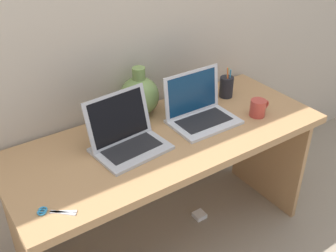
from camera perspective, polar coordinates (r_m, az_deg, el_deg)
The scene contains 10 objects.
ground_plane at distance 2.45m, azimuth 0.00°, elevation -15.80°, with size 6.00×6.00×0.00m, color gray.
back_wall at distance 2.06m, azimuth -5.85°, elevation 14.42°, with size 4.40×0.04×2.40m, color #BCAD99.
desk at distance 2.06m, azimuth 0.00°, elevation -4.77°, with size 1.58×0.64×0.73m.
laptop_left at distance 1.87m, azimuth -6.03°, elevation -1.14°, with size 0.35×0.28×0.25m.
laptop_right at distance 2.07m, azimuth 4.27°, elevation 2.53°, with size 0.33×0.24×0.24m.
green_vase at distance 2.11m, azimuth -4.00°, elevation 4.34°, with size 0.20×0.20×0.26m.
coffee_mug at distance 2.16m, azimuth 12.50°, elevation 2.50°, with size 0.12×0.08×0.09m.
pen_cup at distance 2.32m, azimuth 8.17°, elevation 5.47°, with size 0.08×0.08×0.18m.
scissors at distance 1.61m, azimuth -16.21°, elevation -11.42°, with size 0.13×0.11×0.01m.
power_brick at distance 2.58m, azimuth 4.42°, elevation -12.34°, with size 0.07×0.07×0.03m, color white.
Camera 1 is at (-0.93, -1.37, 1.80)m, focal length 43.56 mm.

